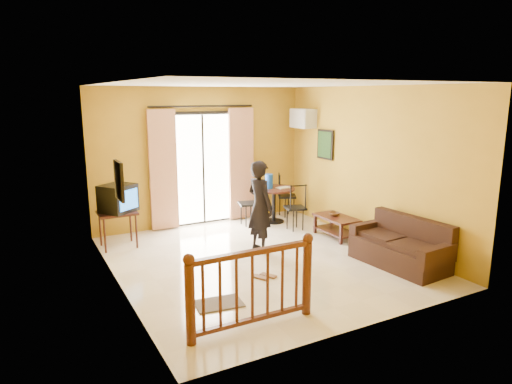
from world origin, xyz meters
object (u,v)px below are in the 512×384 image
television (118,198)px  standing_person (260,207)px  dining_table (274,195)px  sofa (401,248)px  coffee_table (336,223)px

television → standing_person: bearing=-67.9°
television → dining_table: bearing=-32.9°
dining_table → standing_person: standing_person is taller
standing_person → sofa: bearing=-144.3°
coffee_table → standing_person: size_ratio=0.57×
television → sofa: bearing=-73.6°
television → standing_person: standing_person is taller
television → standing_person: size_ratio=0.45×
sofa → standing_person: (-1.64, 1.64, 0.50)m
coffee_table → dining_table: bearing=109.5°
sofa → dining_table: bearing=95.0°
television → dining_table: television is taller
dining_table → sofa: size_ratio=0.53×
sofa → coffee_table: bearing=85.6°
dining_table → standing_person: (-1.13, -1.46, 0.21)m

